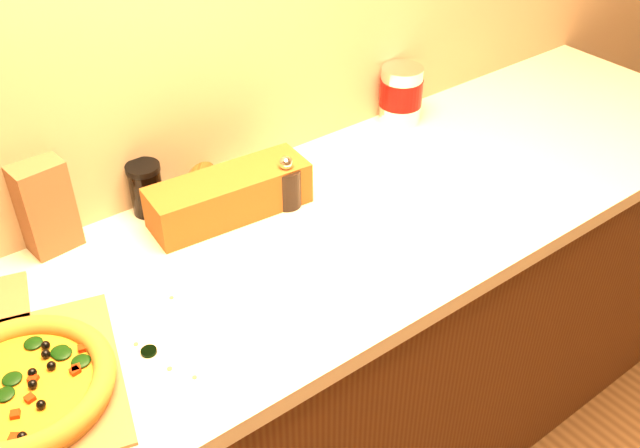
{
  "coord_description": "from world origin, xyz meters",
  "views": [
    {
      "loc": [
        -0.63,
        0.42,
        1.85
      ],
      "look_at": [
        0.09,
        1.38,
        0.96
      ],
      "focal_mm": 40.0,
      "sensor_mm": 36.0,
      "label": 1
    }
  ],
  "objects_px": {
    "rolling_pin": "(199,181)",
    "pepper_grinder": "(287,185)",
    "coffee_canister": "(401,94)",
    "dark_jar": "(146,189)",
    "pizza": "(20,386)",
    "pizza_peel": "(20,382)"
  },
  "relations": [
    {
      "from": "dark_jar",
      "to": "coffee_canister",
      "type": "bearing_deg",
      "value": -1.86
    },
    {
      "from": "pizza_peel",
      "to": "pizza",
      "type": "height_order",
      "value": "pizza"
    },
    {
      "from": "pizza_peel",
      "to": "pepper_grinder",
      "type": "bearing_deg",
      "value": 29.1
    },
    {
      "from": "pizza_peel",
      "to": "rolling_pin",
      "type": "xyz_separation_m",
      "value": [
        0.54,
        0.34,
        0.02
      ]
    },
    {
      "from": "coffee_canister",
      "to": "dark_jar",
      "type": "bearing_deg",
      "value": 178.14
    },
    {
      "from": "coffee_canister",
      "to": "dark_jar",
      "type": "distance_m",
      "value": 0.75
    },
    {
      "from": "pizza",
      "to": "rolling_pin",
      "type": "xyz_separation_m",
      "value": [
        0.55,
        0.37,
        -0.0
      ]
    },
    {
      "from": "pizza_peel",
      "to": "pepper_grinder",
      "type": "relative_size",
      "value": 4.19
    },
    {
      "from": "pizza",
      "to": "pepper_grinder",
      "type": "bearing_deg",
      "value": 16.16
    },
    {
      "from": "pepper_grinder",
      "to": "coffee_canister",
      "type": "height_order",
      "value": "coffee_canister"
    },
    {
      "from": "rolling_pin",
      "to": "coffee_canister",
      "type": "relative_size",
      "value": 2.03
    },
    {
      "from": "pizza_peel",
      "to": "dark_jar",
      "type": "distance_m",
      "value": 0.53
    },
    {
      "from": "rolling_pin",
      "to": "dark_jar",
      "type": "distance_m",
      "value": 0.14
    },
    {
      "from": "pizza",
      "to": "rolling_pin",
      "type": "distance_m",
      "value": 0.66
    },
    {
      "from": "pizza",
      "to": "pepper_grinder",
      "type": "distance_m",
      "value": 0.71
    },
    {
      "from": "pizza_peel",
      "to": "pepper_grinder",
      "type": "height_order",
      "value": "pepper_grinder"
    },
    {
      "from": "rolling_pin",
      "to": "pepper_grinder",
      "type": "bearing_deg",
      "value": -52.52
    },
    {
      "from": "pizza",
      "to": "pepper_grinder",
      "type": "xyz_separation_m",
      "value": [
        0.68,
        0.2,
        0.02
      ]
    },
    {
      "from": "coffee_canister",
      "to": "rolling_pin",
      "type": "bearing_deg",
      "value": 177.23
    },
    {
      "from": "rolling_pin",
      "to": "dark_jar",
      "type": "relative_size",
      "value": 2.61
    },
    {
      "from": "rolling_pin",
      "to": "coffee_canister",
      "type": "distance_m",
      "value": 0.62
    },
    {
      "from": "coffee_canister",
      "to": "dark_jar",
      "type": "relative_size",
      "value": 1.29
    }
  ]
}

